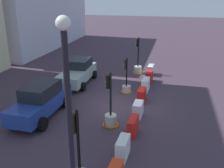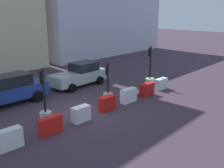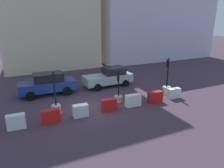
% 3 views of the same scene
% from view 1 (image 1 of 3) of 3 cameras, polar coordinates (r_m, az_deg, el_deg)
% --- Properties ---
extents(ground_plane, '(120.00, 120.00, 0.00)m').
position_cam_1_polar(ground_plane, '(15.37, 2.51, -5.09)').
color(ground_plane, '#3E2F3C').
extents(traffic_light_1, '(0.84, 0.84, 2.87)m').
position_cam_1_polar(traffic_light_1, '(13.12, -0.34, -7.18)').
color(traffic_light_1, '#B8B6A6').
rests_on(traffic_light_1, ground_plane).
extents(traffic_light_2, '(0.78, 0.78, 2.41)m').
position_cam_1_polar(traffic_light_2, '(17.43, 3.24, -0.64)').
color(traffic_light_2, '#B6A8A0').
rests_on(traffic_light_2, ground_plane).
extents(traffic_light_3, '(0.99, 0.99, 3.04)m').
position_cam_1_polar(traffic_light_3, '(21.60, 5.79, 3.66)').
color(traffic_light_3, '#AFB9A6').
rests_on(traffic_light_3, ground_plane).
extents(construction_barrier_1, '(1.04, 0.46, 0.88)m').
position_cam_1_polar(construction_barrier_1, '(10.83, 2.45, -14.17)').
color(construction_barrier_1, silver).
rests_on(construction_barrier_1, ground_plane).
extents(construction_barrier_2, '(1.16, 0.41, 0.84)m').
position_cam_1_polar(construction_barrier_2, '(12.45, 4.71, -9.40)').
color(construction_barrier_2, red).
rests_on(construction_barrier_2, ground_plane).
extents(construction_barrier_3, '(0.99, 0.51, 0.82)m').
position_cam_1_polar(construction_barrier_3, '(14.13, 5.82, -5.72)').
color(construction_barrier_3, silver).
rests_on(construction_barrier_3, ground_plane).
extents(construction_barrier_4, '(1.04, 0.47, 0.84)m').
position_cam_1_polar(construction_barrier_4, '(16.01, 6.66, -2.53)').
color(construction_barrier_4, red).
rests_on(construction_barrier_4, ground_plane).
extents(construction_barrier_5, '(1.14, 0.49, 0.87)m').
position_cam_1_polar(construction_barrier_5, '(17.76, 7.54, -0.18)').
color(construction_barrier_5, silver).
rests_on(construction_barrier_5, ground_plane).
extents(construction_barrier_6, '(1.15, 0.49, 0.83)m').
position_cam_1_polar(construction_barrier_6, '(19.56, 8.33, 1.62)').
color(construction_barrier_6, red).
rests_on(construction_barrier_6, ground_plane).
extents(construction_barrier_7, '(1.09, 0.48, 0.79)m').
position_cam_1_polar(construction_barrier_7, '(21.35, 8.66, 3.13)').
color(construction_barrier_7, silver).
rests_on(construction_barrier_7, ground_plane).
extents(car_silver_hatchback, '(4.57, 2.16, 1.73)m').
position_cam_1_polar(car_silver_hatchback, '(19.24, -7.69, 2.66)').
color(car_silver_hatchback, '#A3B7B2').
rests_on(car_silver_hatchback, ground_plane).
extents(car_blue_estate, '(4.63, 2.09, 1.83)m').
position_cam_1_polar(car_blue_estate, '(14.48, -15.66, -3.55)').
color(car_blue_estate, navy).
rests_on(car_blue_estate, ground_plane).
extents(street_lamp_post, '(0.36, 0.36, 6.04)m').
position_cam_1_polar(street_lamp_post, '(6.65, -9.63, -6.47)').
color(street_lamp_post, black).
rests_on(street_lamp_post, ground_plane).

